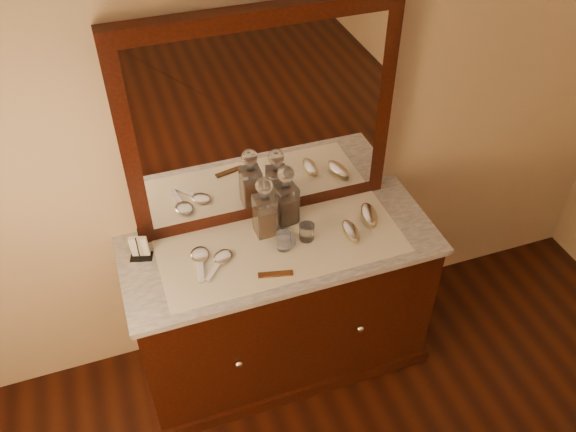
# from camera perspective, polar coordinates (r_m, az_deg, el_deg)

# --- Properties ---
(dresser_cabinet) EXTENTS (1.40, 0.55, 0.82)m
(dresser_cabinet) POSITION_cam_1_polar(r_m,az_deg,el_deg) (3.03, -0.63, -8.63)
(dresser_cabinet) COLOR black
(dresser_cabinet) RESTS_ON floor
(dresser_plinth) EXTENTS (1.46, 0.59, 0.08)m
(dresser_plinth) POSITION_cam_1_polar(r_m,az_deg,el_deg) (3.32, -0.58, -12.72)
(dresser_plinth) COLOR black
(dresser_plinth) RESTS_ON floor
(knob_left) EXTENTS (0.04, 0.04, 0.04)m
(knob_left) POSITION_cam_1_polar(r_m,az_deg,el_deg) (2.78, -4.72, -13.88)
(knob_left) COLOR silver
(knob_left) RESTS_ON dresser_cabinet
(knob_right) EXTENTS (0.04, 0.04, 0.04)m
(knob_right) POSITION_cam_1_polar(r_m,az_deg,el_deg) (2.91, 6.91, -10.62)
(knob_right) COLOR silver
(knob_right) RESTS_ON dresser_cabinet
(marble_top) EXTENTS (1.44, 0.59, 0.03)m
(marble_top) POSITION_cam_1_polar(r_m,az_deg,el_deg) (2.72, -0.70, -2.87)
(marble_top) COLOR white
(marble_top) RESTS_ON dresser_cabinet
(mirror_frame) EXTENTS (1.20, 0.08, 1.00)m
(mirror_frame) POSITION_cam_1_polar(r_m,az_deg,el_deg) (2.58, -2.56, 8.99)
(mirror_frame) COLOR black
(mirror_frame) RESTS_ON marble_top
(mirror_glass) EXTENTS (1.06, 0.01, 0.86)m
(mirror_glass) POSITION_cam_1_polar(r_m,az_deg,el_deg) (2.55, -2.33, 8.60)
(mirror_glass) COLOR white
(mirror_glass) RESTS_ON marble_top
(lace_runner) EXTENTS (1.10, 0.45, 0.00)m
(lace_runner) POSITION_cam_1_polar(r_m,az_deg,el_deg) (2.69, -0.56, -2.89)
(lace_runner) COLOR white
(lace_runner) RESTS_ON marble_top
(pin_dish) EXTENTS (0.11, 0.11, 0.02)m
(pin_dish) POSITION_cam_1_polar(r_m,az_deg,el_deg) (2.70, -0.18, -2.43)
(pin_dish) COLOR white
(pin_dish) RESTS_ON lace_runner
(comb) EXTENTS (0.15, 0.06, 0.01)m
(comb) POSITION_cam_1_polar(r_m,az_deg,el_deg) (2.56, -1.19, -5.56)
(comb) COLOR brown
(comb) RESTS_ON lace_runner
(napkin_rack) EXTENTS (0.11, 0.08, 0.14)m
(napkin_rack) POSITION_cam_1_polar(r_m,az_deg,el_deg) (2.68, -13.98, -2.97)
(napkin_rack) COLOR black
(napkin_rack) RESTS_ON marble_top
(decanter_left) EXTENTS (0.10, 0.10, 0.31)m
(decanter_left) POSITION_cam_1_polar(r_m,az_deg,el_deg) (2.68, -2.21, 0.37)
(decanter_left) COLOR brown
(decanter_left) RESTS_ON lace_runner
(decanter_right) EXTENTS (0.11, 0.11, 0.31)m
(decanter_right) POSITION_cam_1_polar(r_m,az_deg,el_deg) (2.74, -0.20, 1.47)
(decanter_right) COLOR brown
(decanter_right) RESTS_ON lace_runner
(brush_near) EXTENTS (0.07, 0.15, 0.04)m
(brush_near) POSITION_cam_1_polar(r_m,az_deg,el_deg) (2.75, 6.00, -1.47)
(brush_near) COLOR #99875D
(brush_near) RESTS_ON lace_runner
(brush_far) EXTENTS (0.10, 0.17, 0.04)m
(brush_far) POSITION_cam_1_polar(r_m,az_deg,el_deg) (2.83, 7.74, 0.05)
(brush_far) COLOR #99875D
(brush_far) RESTS_ON lace_runner
(hand_mirror_outer) EXTENTS (0.10, 0.23, 0.02)m
(hand_mirror_outer) POSITION_cam_1_polar(r_m,az_deg,el_deg) (2.65, -8.39, -3.96)
(hand_mirror_outer) COLOR silver
(hand_mirror_outer) RESTS_ON lace_runner
(hand_mirror_inner) EXTENTS (0.17, 0.19, 0.02)m
(hand_mirror_inner) POSITION_cam_1_polar(r_m,az_deg,el_deg) (2.63, -6.37, -4.14)
(hand_mirror_inner) COLOR silver
(hand_mirror_inner) RESTS_ON lace_runner
(tumblers) EXTENTS (0.19, 0.09, 0.08)m
(tumblers) POSITION_cam_1_polar(r_m,az_deg,el_deg) (2.68, 0.70, -1.94)
(tumblers) COLOR white
(tumblers) RESTS_ON lace_runner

